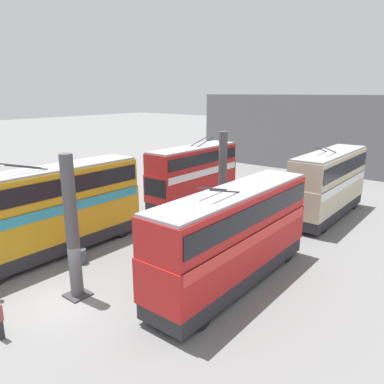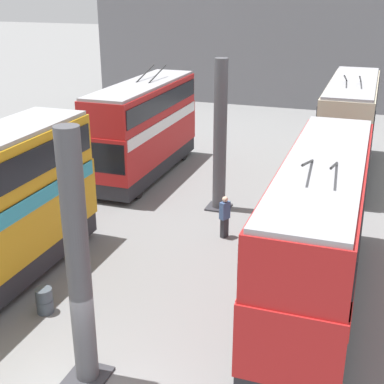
{
  "view_description": "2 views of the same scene",
  "coord_description": "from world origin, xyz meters",
  "px_view_note": "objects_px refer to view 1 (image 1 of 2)",
  "views": [
    {
      "loc": [
        -8.28,
        -14.24,
        9.4
      ],
      "look_at": [
        10.35,
        0.62,
        3.03
      ],
      "focal_mm": 35.0,
      "sensor_mm": 36.0,
      "label": 1
    },
    {
      "loc": [
        -9.05,
        -6.34,
        9.73
      ],
      "look_at": [
        8.42,
        -0.27,
        2.51
      ],
      "focal_mm": 50.0,
      "sensor_mm": 36.0,
      "label": 2
    }
  ],
  "objects_px": {
    "bus_right_near": "(53,206)",
    "bus_left_near": "(234,232)",
    "bus_right_mid": "(193,172)",
    "bus_left_far": "(329,181)",
    "person_by_left_row": "(217,247)",
    "oil_drum": "(82,256)",
    "person_aisle_midway": "(211,228)"
  },
  "relations": [
    {
      "from": "bus_right_near",
      "to": "person_aisle_midway",
      "type": "relative_size",
      "value": 6.31
    },
    {
      "from": "bus_left_far",
      "to": "person_aisle_midway",
      "type": "relative_size",
      "value": 5.64
    },
    {
      "from": "person_by_left_row",
      "to": "person_aisle_midway",
      "type": "bearing_deg",
      "value": 51.65
    },
    {
      "from": "bus_left_near",
      "to": "bus_right_near",
      "type": "xyz_separation_m",
      "value": [
        -3.52,
        10.27,
        0.2
      ]
    },
    {
      "from": "bus_left_far",
      "to": "bus_right_near",
      "type": "height_order",
      "value": "bus_right_near"
    },
    {
      "from": "person_aisle_midway",
      "to": "person_by_left_row",
      "type": "bearing_deg",
      "value": 159.88
    },
    {
      "from": "person_aisle_midway",
      "to": "oil_drum",
      "type": "relative_size",
      "value": 2.14
    },
    {
      "from": "bus_right_near",
      "to": "bus_left_near",
      "type": "bearing_deg",
      "value": -71.09
    },
    {
      "from": "bus_right_near",
      "to": "oil_drum",
      "type": "distance_m",
      "value": 3.48
    },
    {
      "from": "bus_left_near",
      "to": "bus_right_mid",
      "type": "xyz_separation_m",
      "value": [
        9.73,
        10.27,
        0.05
      ]
    },
    {
      "from": "oil_drum",
      "to": "person_aisle_midway",
      "type": "bearing_deg",
      "value": -28.79
    },
    {
      "from": "bus_right_near",
      "to": "bus_right_mid",
      "type": "bearing_deg",
      "value": 0.0
    },
    {
      "from": "bus_right_near",
      "to": "bus_right_mid",
      "type": "xyz_separation_m",
      "value": [
        13.25,
        0.0,
        -0.16
      ]
    },
    {
      "from": "bus_left_far",
      "to": "bus_right_mid",
      "type": "distance_m",
      "value": 10.9
    },
    {
      "from": "bus_right_mid",
      "to": "person_by_left_row",
      "type": "distance_m",
      "value": 11.69
    },
    {
      "from": "bus_right_near",
      "to": "oil_drum",
      "type": "xyz_separation_m",
      "value": [
        0.11,
        -2.34,
        -2.57
      ]
    },
    {
      "from": "person_by_left_row",
      "to": "oil_drum",
      "type": "bearing_deg",
      "value": 139.49
    },
    {
      "from": "bus_right_mid",
      "to": "bus_left_far",
      "type": "bearing_deg",
      "value": -70.4
    },
    {
      "from": "bus_left_near",
      "to": "oil_drum",
      "type": "relative_size",
      "value": 13.26
    },
    {
      "from": "person_aisle_midway",
      "to": "oil_drum",
      "type": "distance_m",
      "value": 8.07
    },
    {
      "from": "bus_left_far",
      "to": "person_aisle_midway",
      "type": "xyz_separation_m",
      "value": [
        -9.73,
        4.04,
        -1.94
      ]
    },
    {
      "from": "person_aisle_midway",
      "to": "bus_right_near",
      "type": "bearing_deg",
      "value": 76.16
    },
    {
      "from": "bus_right_near",
      "to": "oil_drum",
      "type": "relative_size",
      "value": 13.51
    },
    {
      "from": "person_by_left_row",
      "to": "bus_left_near",
      "type": "bearing_deg",
      "value": -117.71
    },
    {
      "from": "bus_left_near",
      "to": "bus_right_near",
      "type": "height_order",
      "value": "bus_right_near"
    },
    {
      "from": "bus_left_far",
      "to": "bus_left_near",
      "type": "bearing_deg",
      "value": 180.0
    },
    {
      "from": "person_by_left_row",
      "to": "oil_drum",
      "type": "distance_m",
      "value": 7.66
    },
    {
      "from": "bus_left_near",
      "to": "bus_right_mid",
      "type": "bearing_deg",
      "value": 46.53
    },
    {
      "from": "bus_right_near",
      "to": "oil_drum",
      "type": "height_order",
      "value": "bus_right_near"
    },
    {
      "from": "bus_left_near",
      "to": "bus_left_far",
      "type": "height_order",
      "value": "bus_left_far"
    },
    {
      "from": "bus_left_near",
      "to": "person_by_left_row",
      "type": "bearing_deg",
      "value": 53.41
    },
    {
      "from": "bus_left_far",
      "to": "oil_drum",
      "type": "xyz_separation_m",
      "value": [
        -16.79,
        7.92,
        -2.47
      ]
    }
  ]
}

